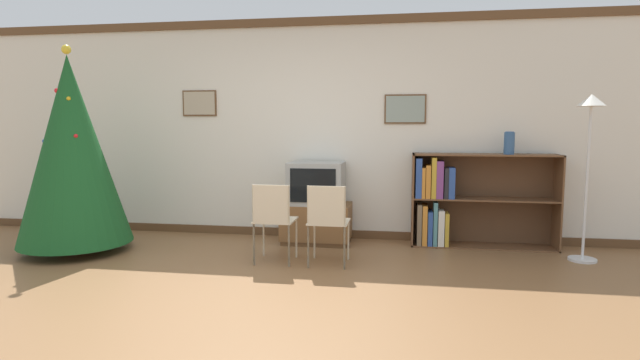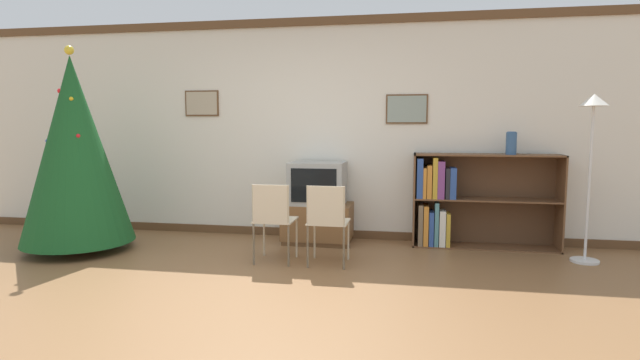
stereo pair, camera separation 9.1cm
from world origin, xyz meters
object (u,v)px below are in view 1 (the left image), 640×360
(tv_console, at_px, (317,223))
(television, at_px, (317,183))
(folding_chair_left, at_px, (273,218))
(standing_lamp, at_px, (590,134))
(christmas_tree, at_px, (72,151))
(vase, at_px, (509,143))
(folding_chair_right, at_px, (328,219))
(bookshelf, at_px, (456,200))

(tv_console, relative_size, television, 1.26)
(folding_chair_left, bearing_deg, tv_console, 74.16)
(television, distance_m, standing_lamp, 2.95)
(christmas_tree, relative_size, vase, 8.83)
(christmas_tree, bearing_deg, folding_chair_left, -3.16)
(tv_console, xyz_separation_m, television, (0.00, -0.00, 0.48))
(tv_console, bearing_deg, folding_chair_left, -105.84)
(tv_console, distance_m, folding_chair_right, 1.04)
(television, xyz_separation_m, standing_lamp, (2.87, -0.36, 0.60))
(bookshelf, bearing_deg, folding_chair_right, -141.41)
(vase, bearing_deg, bookshelf, 176.39)
(television, xyz_separation_m, folding_chair_right, (0.28, -0.98, -0.25))
(bookshelf, bearing_deg, standing_lamp, -20.30)
(television, relative_size, bookshelf, 0.40)
(folding_chair_right, relative_size, vase, 3.20)
(vase, relative_size, standing_lamp, 0.15)
(christmas_tree, xyz_separation_m, tv_console, (2.58, 0.85, -0.89))
(folding_chair_left, distance_m, folding_chair_right, 0.56)
(tv_console, distance_m, standing_lamp, 3.09)
(folding_chair_right, distance_m, bookshelf, 1.73)
(bookshelf, height_order, vase, vase)
(folding_chair_right, xyz_separation_m, vase, (1.90, 1.04, 0.74))
(folding_chair_left, xyz_separation_m, bookshelf, (1.90, 1.08, 0.07))
(folding_chair_right, height_order, standing_lamp, standing_lamp)
(christmas_tree, xyz_separation_m, vase, (4.76, 0.91, 0.08))
(christmas_tree, bearing_deg, television, 18.21)
(bookshelf, bearing_deg, christmas_tree, -167.28)
(bookshelf, bearing_deg, tv_console, -176.55)
(tv_console, height_order, standing_lamp, standing_lamp)
(television, distance_m, bookshelf, 1.64)
(christmas_tree, xyz_separation_m, folding_chair_right, (2.86, -0.13, -0.65))
(bookshelf, xyz_separation_m, standing_lamp, (1.24, -0.46, 0.78))
(folding_chair_right, distance_m, standing_lamp, 2.80)
(television, distance_m, vase, 2.24)
(folding_chair_right, bearing_deg, bookshelf, 38.59)
(folding_chair_left, relative_size, bookshelf, 0.50)
(folding_chair_left, height_order, standing_lamp, standing_lamp)
(tv_console, bearing_deg, television, -90.00)
(television, bearing_deg, bookshelf, 3.54)
(standing_lamp, bearing_deg, vase, 148.29)
(christmas_tree, xyz_separation_m, folding_chair_left, (2.30, -0.13, -0.65))
(christmas_tree, bearing_deg, bookshelf, 12.72)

